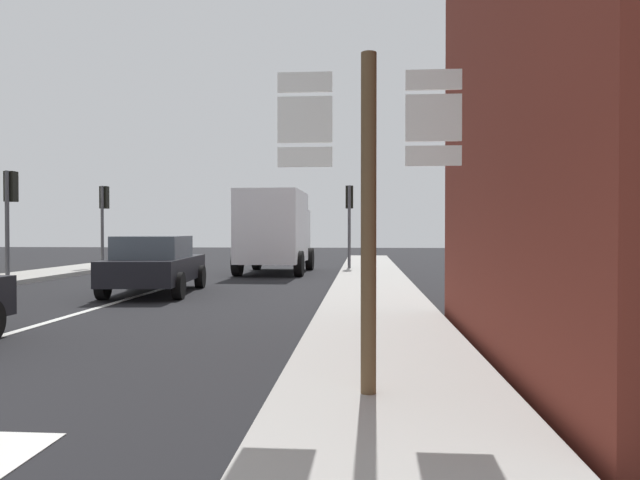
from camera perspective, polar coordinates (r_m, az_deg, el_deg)
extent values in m
plane|color=black|center=(15.37, -16.77, -5.11)|extent=(80.00, 80.00, 0.00)
cube|color=#9E9B96|center=(12.36, 5.55, -6.22)|extent=(2.23, 44.00, 0.14)
cube|color=silver|center=(11.75, -23.83, -6.98)|extent=(0.16, 12.00, 0.01)
cube|color=black|center=(15.38, -15.86, -2.79)|extent=(2.14, 4.35, 0.60)
cube|color=#47515B|center=(15.12, -16.11, -0.67)|extent=(1.74, 2.24, 0.55)
cylinder|color=black|center=(16.94, -17.57, -3.47)|extent=(0.28, 0.66, 0.64)
cylinder|color=black|center=(16.53, -11.72, -3.56)|extent=(0.28, 0.66, 0.64)
cylinder|color=black|center=(14.38, -20.61, -4.27)|extent=(0.28, 0.66, 0.64)
cylinder|color=black|center=(13.89, -13.76, -4.41)|extent=(0.28, 0.66, 0.64)
cube|color=silver|center=(21.32, -4.68, 1.31)|extent=(2.27, 3.74, 2.60)
cube|color=silver|center=(23.78, -3.64, 0.55)|extent=(2.11, 1.34, 2.00)
cube|color=#47515B|center=(23.84, -3.62, 2.47)|extent=(1.76, 0.13, 0.70)
cylinder|color=black|center=(23.96, -6.26, -1.84)|extent=(0.30, 0.91, 0.90)
cylinder|color=black|center=(23.61, -1.02, -1.88)|extent=(0.30, 0.91, 0.90)
cylinder|color=black|center=(20.64, -8.15, -2.29)|extent=(0.30, 0.91, 0.90)
cylinder|color=black|center=(20.24, -2.08, -2.35)|extent=(0.30, 0.91, 0.90)
cylinder|color=brown|center=(5.21, 4.81, 0.85)|extent=(0.14, 0.14, 3.20)
cube|color=white|center=(5.45, -1.50, 15.29)|extent=(0.50, 0.03, 0.18)
cube|color=black|center=(5.47, -1.48, 15.24)|extent=(0.43, 0.01, 0.13)
cube|color=white|center=(5.38, -1.50, 11.78)|extent=(0.50, 0.03, 0.42)
cube|color=black|center=(5.40, -1.48, 11.74)|extent=(0.43, 0.01, 0.32)
cube|color=white|center=(5.33, -1.50, 8.18)|extent=(0.50, 0.03, 0.18)
cube|color=black|center=(5.35, -1.48, 8.16)|extent=(0.43, 0.01, 0.13)
cube|color=white|center=(5.47, 11.14, 15.24)|extent=(0.50, 0.03, 0.18)
cube|color=black|center=(5.48, 11.11, 15.19)|extent=(0.43, 0.01, 0.13)
cube|color=white|center=(5.39, 11.13, 11.74)|extent=(0.50, 0.03, 0.42)
cube|color=black|center=(5.41, 11.10, 11.70)|extent=(0.43, 0.01, 0.32)
cube|color=white|center=(5.34, 11.11, 8.15)|extent=(0.50, 0.03, 0.18)
cube|color=black|center=(5.36, 11.09, 8.13)|extent=(0.43, 0.01, 0.13)
cylinder|color=#47474C|center=(19.32, -28.46, 1.04)|extent=(0.12, 0.12, 3.37)
cube|color=black|center=(19.53, -28.17, 4.67)|extent=(0.30, 0.28, 0.90)
sphere|color=#360303|center=(19.67, -27.96, 5.43)|extent=(0.18, 0.18, 0.18)
sphere|color=orange|center=(19.65, -27.95, 4.62)|extent=(0.18, 0.18, 0.18)
sphere|color=black|center=(19.63, -27.95, 3.80)|extent=(0.18, 0.18, 0.18)
cylinder|color=#47474C|center=(24.78, -20.67, 1.09)|extent=(0.12, 0.12, 3.40)
cube|color=black|center=(24.99, -20.50, 3.95)|extent=(0.30, 0.28, 0.90)
sphere|color=#360303|center=(25.14, -20.37, 4.55)|extent=(0.18, 0.18, 0.18)
sphere|color=orange|center=(25.12, -20.36, 3.92)|extent=(0.18, 0.18, 0.18)
sphere|color=black|center=(25.11, -20.36, 3.28)|extent=(0.18, 0.18, 0.18)
cylinder|color=#47474C|center=(22.84, 2.90, 1.15)|extent=(0.12, 0.12, 3.39)
cube|color=black|center=(23.08, 2.92, 4.25)|extent=(0.30, 0.28, 0.90)
sphere|color=#360303|center=(23.24, 2.93, 4.89)|extent=(0.18, 0.18, 0.18)
sphere|color=orange|center=(23.22, 2.93, 4.20)|extent=(0.18, 0.18, 0.18)
sphere|color=black|center=(23.21, 2.93, 3.51)|extent=(0.18, 0.18, 0.18)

